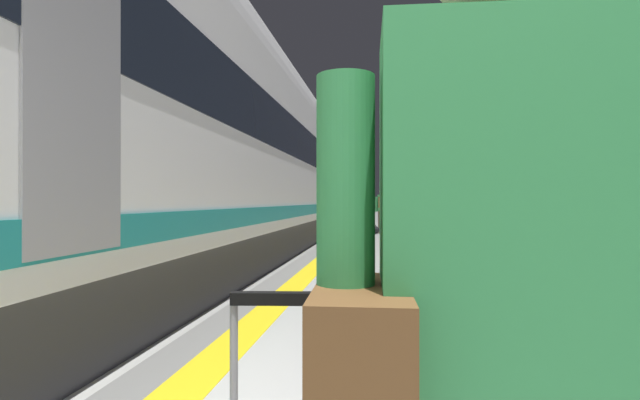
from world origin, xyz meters
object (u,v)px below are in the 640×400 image
at_px(passenger_near, 435,217).
at_px(high_speed_train, 195,127).
at_px(passenger_mid, 382,206).
at_px(waste_bin, 484,232).
at_px(platform_pillar, 573,165).
at_px(suitcase_near, 458,260).
at_px(duffel_bag_mid, 374,230).
at_px(traveller_foreground, 484,331).

bearing_deg(passenger_near, high_speed_train, 176.53).
bearing_deg(high_speed_train, passenger_near, -3.47).
distance_m(passenger_mid, waste_bin, 6.32).
bearing_deg(passenger_mid, platform_pillar, -75.59).
distance_m(suitcase_near, duffel_bag_mid, 10.18).
distance_m(platform_pillar, waste_bin, 5.06).
xyz_separation_m(passenger_near, waste_bin, (1.62, 4.38, -0.51)).
distance_m(traveller_foreground, waste_bin, 11.55).
bearing_deg(high_speed_train, waste_bin, 36.09).
xyz_separation_m(platform_pillar, waste_bin, (-0.25, 4.89, -1.27)).
relative_size(suitcase_near, duffel_bag_mid, 2.13).
relative_size(suitcase_near, passenger_mid, 0.55).
xyz_separation_m(suitcase_near, waste_bin, (1.29, 4.55, 0.15)).
relative_size(passenger_mid, platform_pillar, 0.47).
relative_size(high_speed_train, platform_pillar, 9.66).
bearing_deg(waste_bin, duffel_bag_mid, 117.03).
bearing_deg(suitcase_near, passenger_near, 152.95).
bearing_deg(suitcase_near, high_speed_train, 174.63).
xyz_separation_m(traveller_foreground, platform_pillar, (2.49, 6.43, 0.71)).
relative_size(traveller_foreground, passenger_near, 1.07).
relative_size(high_speed_train, passenger_mid, 20.50).
height_order(passenger_mid, platform_pillar, platform_pillar).
bearing_deg(suitcase_near, platform_pillar, -12.53).
bearing_deg(traveller_foreground, duffel_bag_mid, 91.94).
bearing_deg(platform_pillar, high_speed_train, 172.74).
relative_size(passenger_mid, waste_bin, 1.86).
bearing_deg(passenger_mid, duffel_bag_mid, -140.30).
distance_m(suitcase_near, waste_bin, 4.73).
bearing_deg(suitcase_near, waste_bin, 74.15).
xyz_separation_m(high_speed_train, traveller_foreground, (3.44, -7.18, -1.49)).
bearing_deg(high_speed_train, suitcase_near, -5.37).
bearing_deg(suitcase_near, duffel_bag_mid, 98.59).
xyz_separation_m(traveller_foreground, waste_bin, (2.24, 11.32, -0.55)).
height_order(passenger_near, passenger_mid, passenger_mid).
height_order(traveller_foreground, passenger_mid, traveller_foreground).
relative_size(platform_pillar, waste_bin, 3.96).
xyz_separation_m(passenger_mid, waste_bin, (2.49, -5.78, -0.55)).
relative_size(passenger_near, waste_bin, 1.79).
distance_m(high_speed_train, waste_bin, 7.32).
xyz_separation_m(suitcase_near, duffel_bag_mid, (-1.52, 10.06, -0.15)).
height_order(traveller_foreground, suitcase_near, traveller_foreground).
xyz_separation_m(high_speed_train, platform_pillar, (5.93, -0.75, -0.78)).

